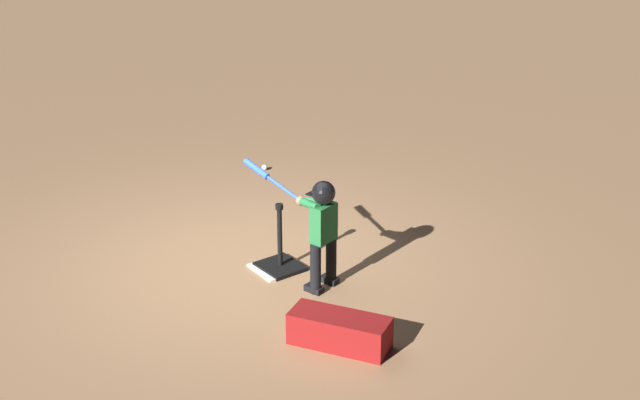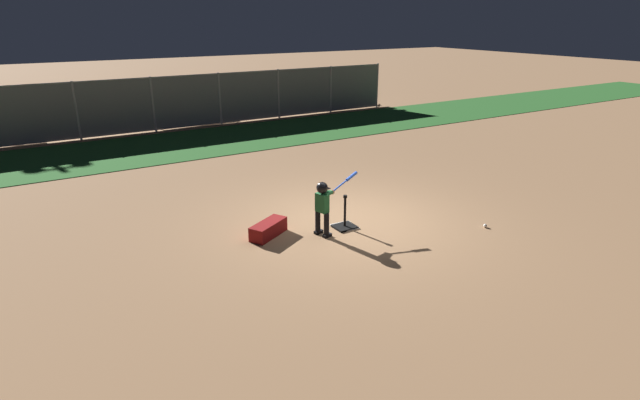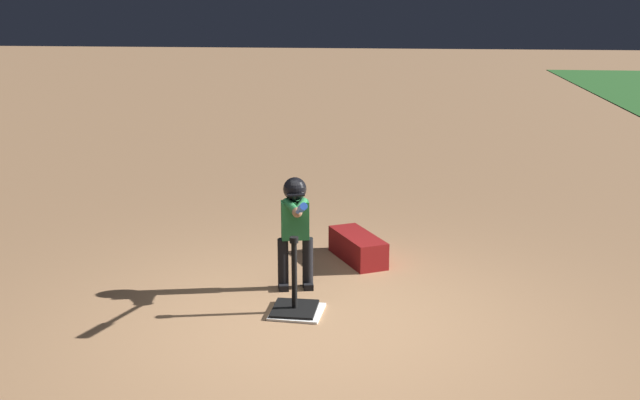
% 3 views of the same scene
% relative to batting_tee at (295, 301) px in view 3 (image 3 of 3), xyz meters
% --- Properties ---
extents(ground_plane, '(90.00, 90.00, 0.00)m').
position_rel_batting_tee_xyz_m(ground_plane, '(0.28, 0.26, -0.10)').
color(ground_plane, '#99704C').
extents(home_plate, '(0.46, 0.46, 0.02)m').
position_rel_batting_tee_xyz_m(home_plate, '(0.02, 0.02, -0.09)').
color(home_plate, white).
rests_on(home_plate, ground_plane).
extents(batting_tee, '(0.42, 0.38, 0.69)m').
position_rel_batting_tee_xyz_m(batting_tee, '(0.00, 0.00, 0.00)').
color(batting_tee, black).
rests_on(batting_tee, ground_plane).
extents(batter_child, '(1.06, 0.44, 1.09)m').
position_rel_batting_tee_xyz_m(batter_child, '(-0.54, -0.08, 0.59)').
color(batter_child, black).
rests_on(batter_child, ground_plane).
extents(equipment_bag, '(0.89, 0.69, 0.28)m').
position_rel_batting_tee_xyz_m(equipment_bag, '(-1.47, 0.43, 0.04)').
color(equipment_bag, maroon).
rests_on(equipment_bag, ground_plane).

